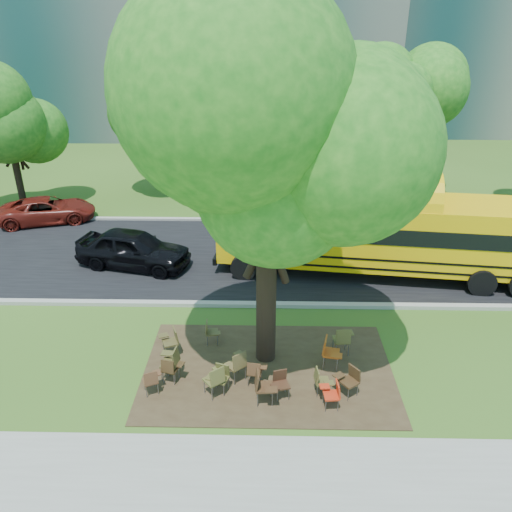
{
  "coord_description": "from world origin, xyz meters",
  "views": [
    {
      "loc": [
        0.9,
        -11.89,
        8.99
      ],
      "look_at": [
        0.58,
        3.11,
        1.88
      ],
      "focal_mm": 35.0,
      "sensor_mm": 36.0,
      "label": 1
    }
  ],
  "objects_px": {
    "chair_9": "(172,339)",
    "chair_12": "(329,350)",
    "bg_car_red": "(47,210)",
    "chair_11": "(238,363)",
    "chair_3": "(220,375)",
    "black_car": "(133,249)",
    "main_tree": "(268,164)",
    "chair_4": "(255,371)",
    "chair_8": "(172,360)",
    "chair_14": "(262,385)",
    "chair_6": "(333,392)",
    "chair_13": "(343,338)",
    "chair_15": "(350,378)",
    "school_bus": "(395,233)",
    "chair_1": "(170,368)",
    "chair_7": "(321,379)",
    "chair_0": "(151,380)",
    "chair_5": "(280,382)",
    "chair_2": "(216,378)",
    "chair_10": "(210,330)"
  },
  "relations": [
    {
      "from": "chair_4",
      "to": "chair_6",
      "type": "distance_m",
      "value": 2.15
    },
    {
      "from": "chair_0",
      "to": "chair_12",
      "type": "relative_size",
      "value": 0.8
    },
    {
      "from": "chair_1",
      "to": "chair_6",
      "type": "distance_m",
      "value": 4.37
    },
    {
      "from": "chair_0",
      "to": "chair_15",
      "type": "xyz_separation_m",
      "value": [
        5.19,
        0.1,
        0.06
      ]
    },
    {
      "from": "chair_1",
      "to": "chair_7",
      "type": "relative_size",
      "value": 1.02
    },
    {
      "from": "bg_car_red",
      "to": "chair_11",
      "type": "bearing_deg",
      "value": -157.05
    },
    {
      "from": "chair_0",
      "to": "chair_6",
      "type": "distance_m",
      "value": 4.72
    },
    {
      "from": "chair_5",
      "to": "chair_7",
      "type": "xyz_separation_m",
      "value": [
        1.07,
        0.12,
        -0.0
      ]
    },
    {
      "from": "school_bus",
      "to": "chair_0",
      "type": "xyz_separation_m",
      "value": [
        -7.85,
        -7.11,
        -1.26
      ]
    },
    {
      "from": "chair_4",
      "to": "chair_13",
      "type": "height_order",
      "value": "chair_13"
    },
    {
      "from": "school_bus",
      "to": "bg_car_red",
      "type": "relative_size",
      "value": 2.82
    },
    {
      "from": "chair_14",
      "to": "bg_car_red",
      "type": "distance_m",
      "value": 16.5
    },
    {
      "from": "chair_8",
      "to": "chair_12",
      "type": "relative_size",
      "value": 0.97
    },
    {
      "from": "chair_0",
      "to": "black_car",
      "type": "distance_m",
      "value": 7.92
    },
    {
      "from": "chair_15",
      "to": "bg_car_red",
      "type": "relative_size",
      "value": 0.2
    },
    {
      "from": "chair_4",
      "to": "chair_13",
      "type": "relative_size",
      "value": 0.83
    },
    {
      "from": "main_tree",
      "to": "chair_9",
      "type": "bearing_deg",
      "value": 177.86
    },
    {
      "from": "school_bus",
      "to": "chair_5",
      "type": "relative_size",
      "value": 15.74
    },
    {
      "from": "main_tree",
      "to": "chair_8",
      "type": "xyz_separation_m",
      "value": [
        -2.57,
        -0.94,
        -5.23
      ]
    },
    {
      "from": "chair_2",
      "to": "chair_7",
      "type": "height_order",
      "value": "chair_2"
    },
    {
      "from": "chair_6",
      "to": "chair_13",
      "type": "height_order",
      "value": "chair_13"
    },
    {
      "from": "main_tree",
      "to": "school_bus",
      "type": "distance_m",
      "value": 8.37
    },
    {
      "from": "chair_10",
      "to": "chair_11",
      "type": "height_order",
      "value": "chair_11"
    },
    {
      "from": "chair_7",
      "to": "black_car",
      "type": "relative_size",
      "value": 0.17
    },
    {
      "from": "chair_8",
      "to": "black_car",
      "type": "xyz_separation_m",
      "value": [
        -2.72,
        6.87,
        0.19
      ]
    },
    {
      "from": "school_bus",
      "to": "chair_12",
      "type": "relative_size",
      "value": 12.9
    },
    {
      "from": "main_tree",
      "to": "chair_12",
      "type": "xyz_separation_m",
      "value": [
        1.79,
        -0.43,
        -5.21
      ]
    },
    {
      "from": "chair_1",
      "to": "chair_10",
      "type": "height_order",
      "value": "chair_1"
    },
    {
      "from": "chair_0",
      "to": "chair_9",
      "type": "xyz_separation_m",
      "value": [
        0.23,
        1.74,
        0.07
      ]
    },
    {
      "from": "chair_12",
      "to": "chair_14",
      "type": "bearing_deg",
      "value": -39.59
    },
    {
      "from": "chair_14",
      "to": "chair_9",
      "type": "bearing_deg",
      "value": -130.99
    },
    {
      "from": "chair_3",
      "to": "chair_4",
      "type": "distance_m",
      "value": 0.95
    },
    {
      "from": "chair_9",
      "to": "chair_12",
      "type": "distance_m",
      "value": 4.58
    },
    {
      "from": "chair_4",
      "to": "chair_9",
      "type": "distance_m",
      "value": 2.82
    },
    {
      "from": "chair_13",
      "to": "chair_2",
      "type": "bearing_deg",
      "value": -158.54
    },
    {
      "from": "main_tree",
      "to": "chair_10",
      "type": "bearing_deg",
      "value": 158.49
    },
    {
      "from": "chair_4",
      "to": "black_car",
      "type": "xyz_separation_m",
      "value": [
        -5.01,
        7.16,
        0.28
      ]
    },
    {
      "from": "chair_3",
      "to": "bg_car_red",
      "type": "bearing_deg",
      "value": -33.32
    },
    {
      "from": "chair_2",
      "to": "chair_13",
      "type": "height_order",
      "value": "chair_13"
    },
    {
      "from": "chair_1",
      "to": "chair_15",
      "type": "bearing_deg",
      "value": 10.4
    },
    {
      "from": "chair_3",
      "to": "chair_4",
      "type": "bearing_deg",
      "value": -146.86
    },
    {
      "from": "chair_3",
      "to": "bg_car_red",
      "type": "relative_size",
      "value": 0.18
    },
    {
      "from": "chair_3",
      "to": "black_car",
      "type": "relative_size",
      "value": 0.18
    },
    {
      "from": "school_bus",
      "to": "chair_9",
      "type": "height_order",
      "value": "school_bus"
    },
    {
      "from": "chair_4",
      "to": "chair_9",
      "type": "height_order",
      "value": "chair_9"
    },
    {
      "from": "chair_8",
      "to": "chair_14",
      "type": "bearing_deg",
      "value": -103.46
    },
    {
      "from": "main_tree",
      "to": "chair_3",
      "type": "xyz_separation_m",
      "value": [
        -1.2,
        -1.46,
        -5.31
      ]
    },
    {
      "from": "school_bus",
      "to": "chair_8",
      "type": "relative_size",
      "value": 13.25
    },
    {
      "from": "chair_10",
      "to": "chair_11",
      "type": "relative_size",
      "value": 0.81
    },
    {
      "from": "chair_0",
      "to": "chair_10",
      "type": "bearing_deg",
      "value": 35.91
    }
  ]
}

